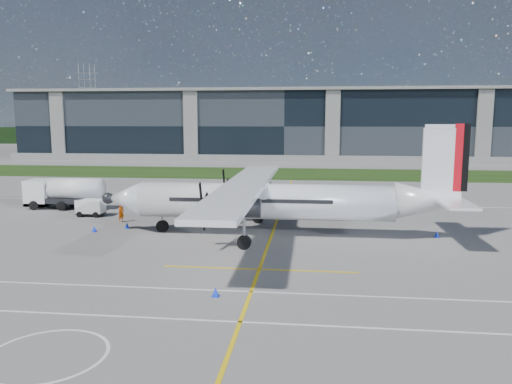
# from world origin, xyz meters

# --- Properties ---
(ground) EXTENTS (400.00, 400.00, 0.00)m
(ground) POSITION_xyz_m (0.00, 40.00, 0.00)
(ground) COLOR slate
(ground) RESTS_ON ground
(grass_strip) EXTENTS (400.00, 18.00, 0.04)m
(grass_strip) POSITION_xyz_m (0.00, 48.00, 0.02)
(grass_strip) COLOR black
(grass_strip) RESTS_ON ground
(terminal_building) EXTENTS (120.00, 20.00, 15.00)m
(terminal_building) POSITION_xyz_m (0.00, 80.00, 7.50)
(terminal_building) COLOR black
(terminal_building) RESTS_ON ground
(tree_line) EXTENTS (400.00, 6.00, 6.00)m
(tree_line) POSITION_xyz_m (0.00, 140.00, 3.00)
(tree_line) COLOR black
(tree_line) RESTS_ON ground
(pylon_west) EXTENTS (9.00, 4.60, 30.00)m
(pylon_west) POSITION_xyz_m (-80.00, 150.00, 15.00)
(pylon_west) COLOR gray
(pylon_west) RESTS_ON ground
(yellow_taxiway_centerline) EXTENTS (0.20, 70.00, 0.01)m
(yellow_taxiway_centerline) POSITION_xyz_m (3.00, 10.00, 0.01)
(yellow_taxiway_centerline) COLOR yellow
(yellow_taxiway_centerline) RESTS_ON ground
(white_lane_line) EXTENTS (90.00, 0.15, 0.01)m
(white_lane_line) POSITION_xyz_m (0.00, -14.00, 0.01)
(white_lane_line) COLOR white
(white_lane_line) RESTS_ON ground
(turboprop_aircraft) EXTENTS (28.11, 29.15, 8.74)m
(turboprop_aircraft) POSITION_xyz_m (3.51, 3.08, 4.37)
(turboprop_aircraft) COLOR white
(turboprop_aircraft) RESTS_ON ground
(fuel_tanker_truck) EXTENTS (8.33, 2.71, 3.13)m
(fuel_tanker_truck) POSITION_xyz_m (-19.49, 12.50, 1.56)
(fuel_tanker_truck) COLOR white
(fuel_tanker_truck) RESTS_ON ground
(baggage_tug) EXTENTS (2.63, 1.58, 1.58)m
(baggage_tug) POSITION_xyz_m (-14.64, 8.99, 0.79)
(baggage_tug) COLOR white
(baggage_tug) RESTS_ON ground
(ground_crew_person) EXTENTS (0.85, 0.94, 1.88)m
(ground_crew_person) POSITION_xyz_m (-10.70, 6.64, 0.94)
(ground_crew_person) COLOR #F25907
(ground_crew_person) RESTS_ON ground
(safety_cone_stbdwing) EXTENTS (0.36, 0.36, 0.50)m
(safety_cone_stbdwing) POSITION_xyz_m (0.99, 18.24, 0.25)
(safety_cone_stbdwing) COLOR #0D2EEA
(safety_cone_stbdwing) RESTS_ON ground
(safety_cone_tail) EXTENTS (0.36, 0.36, 0.50)m
(safety_cone_tail) POSITION_xyz_m (15.75, 3.82, 0.25)
(safety_cone_tail) COLOR #0D2EEA
(safety_cone_tail) RESTS_ON ground
(safety_cone_nose_stbd) EXTENTS (0.36, 0.36, 0.50)m
(safety_cone_nose_stbd) POSITION_xyz_m (-9.24, 4.18, 0.25)
(safety_cone_nose_stbd) COLOR #0D2EEA
(safety_cone_nose_stbd) RESTS_ON ground
(safety_cone_fwd) EXTENTS (0.36, 0.36, 0.50)m
(safety_cone_fwd) POSITION_xyz_m (-11.45, 2.69, 0.25)
(safety_cone_fwd) COLOR #0D2EEA
(safety_cone_fwd) RESTS_ON ground
(safety_cone_portwing) EXTENTS (0.36, 0.36, 0.50)m
(safety_cone_portwing) POSITION_xyz_m (1.26, -10.90, 0.25)
(safety_cone_portwing) COLOR #0D2EEA
(safety_cone_portwing) RESTS_ON ground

